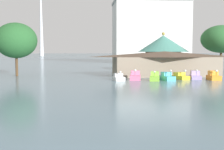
{
  "coord_description": "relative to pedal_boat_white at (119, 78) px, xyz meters",
  "views": [
    {
      "loc": [
        1.05,
        -8.9,
        4.34
      ],
      "look_at": [
        4.52,
        24.26,
        1.61
      ],
      "focal_mm": 45.01,
      "sensor_mm": 36.0,
      "label": 1
    }
  ],
  "objects": [
    {
      "name": "distant_broadcast_tower",
      "position": [
        -50.95,
        277.76,
        53.07
      ],
      "size": [
        6.81,
        6.81,
        136.76
      ],
      "color": "silver",
      "rests_on": "ground"
    },
    {
      "name": "background_building_block",
      "position": [
        22.42,
        71.96,
        12.14
      ],
      "size": [
        30.59,
        15.83,
        25.12
      ],
      "color": "silver",
      "rests_on": "ground"
    },
    {
      "name": "pedal_boat_orange",
      "position": [
        14.83,
        -0.95,
        0.14
      ],
      "size": [
        1.69,
        2.46,
        1.67
      ],
      "rotation": [
        0.0,
        0.0,
        -1.62
      ],
      "color": "orange",
      "rests_on": "ground"
    },
    {
      "name": "shoreline_tree_right",
      "position": [
        23.31,
        13.43,
        6.6
      ],
      "size": [
        8.45,
        8.45,
        9.93
      ],
      "color": "brown",
      "rests_on": "ground"
    },
    {
      "name": "pedal_boat_pink",
      "position": [
        2.71,
        0.53,
        0.14
      ],
      "size": [
        2.19,
        3.04,
        1.74
      ],
      "rotation": [
        0.0,
        0.0,
        -1.78
      ],
      "color": "pink",
      "rests_on": "ground"
    },
    {
      "name": "green_roof_pavilion",
      "position": [
        12.6,
        19.3,
        4.32
      ],
      "size": [
        11.35,
        11.35,
        8.79
      ],
      "color": "brown",
      "rests_on": "ground"
    },
    {
      "name": "pedal_boat_lime",
      "position": [
        5.37,
        -1.2,
        0.12
      ],
      "size": [
        2.03,
        2.69,
        1.57
      ],
      "rotation": [
        0.0,
        0.0,
        -1.85
      ],
      "color": "#8CCC3F",
      "rests_on": "ground"
    },
    {
      "name": "pedal_boat_yellow",
      "position": [
        10.08,
        0.86,
        0.01
      ],
      "size": [
        2.38,
        3.26,
        1.62
      ],
      "rotation": [
        0.0,
        0.0,
        -1.26
      ],
      "color": "yellow",
      "rests_on": "ground"
    },
    {
      "name": "boathouse",
      "position": [
        9.5,
        7.52,
        1.89
      ],
      "size": [
        20.02,
        8.64,
        4.48
      ],
      "color": "gray",
      "rests_on": "ground"
    },
    {
      "name": "pedal_boat_lavender",
      "position": [
        12.61,
        0.82,
        0.08
      ],
      "size": [
        2.21,
        3.2,
        1.63
      ],
      "rotation": [
        0.0,
        0.0,
        -1.81
      ],
      "color": "#B299D8",
      "rests_on": "ground"
    },
    {
      "name": "pedal_boat_white",
      "position": [
        0.0,
        0.0,
        0.0
      ],
      "size": [
        1.78,
        2.5,
        1.51
      ],
      "rotation": [
        0.0,
        0.0,
        -1.44
      ],
      "color": "white",
      "rests_on": "ground"
    },
    {
      "name": "pedal_boat_cyan",
      "position": [
        7.43,
        -0.64,
        0.07
      ],
      "size": [
        1.94,
        3.12,
        1.72
      ],
      "rotation": [
        0.0,
        0.0,
        -1.4
      ],
      "color": "#4CB7CC",
      "rests_on": "ground"
    },
    {
      "name": "shoreline_tree_tall_left",
      "position": [
        -17.39,
        9.6,
        5.98
      ],
      "size": [
        7.51,
        7.51,
        9.61
      ],
      "color": "brown",
      "rests_on": "ground"
    }
  ]
}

